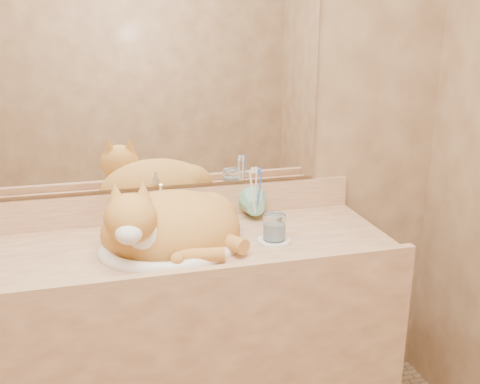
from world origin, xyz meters
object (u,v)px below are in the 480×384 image
object	(u,v)px
vanity_counter	(165,356)
sink_basin	(169,229)
soap_dispenser	(184,204)
cat	(167,223)
toothbrush_cup	(256,209)
water_glass	(274,227)

from	to	relation	value
vanity_counter	sink_basin	bearing A→B (deg)	-34.59
vanity_counter	sink_basin	xyz separation A→B (m)	(0.03, -0.02, 0.50)
soap_dispenser	vanity_counter	bearing A→B (deg)	-121.73
cat	toothbrush_cup	world-z (taller)	cat
vanity_counter	soap_dispenser	bearing A→B (deg)	55.83
vanity_counter	toothbrush_cup	distance (m)	0.63
vanity_counter	soap_dispenser	xyz separation A→B (m)	(0.11, 0.17, 0.52)
sink_basin	water_glass	size ratio (longest dim) A/B	5.01
cat	soap_dispenser	size ratio (longest dim) A/B	2.61
sink_basin	cat	xyz separation A→B (m)	(-0.00, 0.02, 0.01)
soap_dispenser	toothbrush_cup	xyz separation A→B (m)	(0.27, -0.02, -0.04)
sink_basin	soap_dispenser	bearing A→B (deg)	62.24
water_glass	vanity_counter	bearing A→B (deg)	172.17
soap_dispenser	water_glass	world-z (taller)	soap_dispenser
soap_dispenser	water_glass	bearing A→B (deg)	-35.99
vanity_counter	water_glass	world-z (taller)	water_glass
sink_basin	toothbrush_cup	world-z (taller)	sink_basin
vanity_counter	water_glass	distance (m)	0.62
soap_dispenser	toothbrush_cup	world-z (taller)	soap_dispenser
soap_dispenser	cat	bearing A→B (deg)	-114.22
cat	toothbrush_cup	bearing A→B (deg)	25.17
vanity_counter	soap_dispenser	world-z (taller)	soap_dispenser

